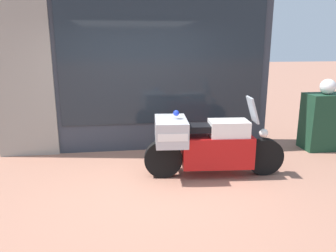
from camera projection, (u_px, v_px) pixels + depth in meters
ground_plane at (146, 188)px, 4.83m from camera, size 60.00×60.00×0.00m
shop_building at (114, 44)px, 6.17m from camera, size 5.23×0.55×4.10m
window_display at (161, 123)px, 6.72m from camera, size 3.70×0.30×2.01m
paramedic_motorcycle at (204, 143)px, 5.16m from camera, size 2.24×0.80×1.28m
utility_cabinet at (326, 122)px, 6.52m from camera, size 0.89×0.52×1.12m
white_helmet at (328, 87)px, 6.29m from camera, size 0.30×0.30×0.30m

